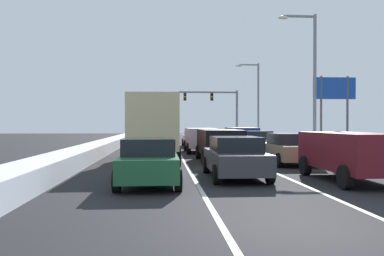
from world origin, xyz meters
TOP-DOWN VIEW (x-y plane):
  - ground_plane at (0.00, 17.35)m, footprint 120.00×120.00m
  - lane_stripe_between_right_lane_and_center_lane at (1.70, 21.69)m, footprint 0.14×47.72m
  - lane_stripe_between_center_lane_and_left_lane at (-1.70, 21.69)m, footprint 0.14×47.72m
  - snow_bank_right_shoulder at (7.00, 21.69)m, footprint 1.43×47.72m
  - snow_bank_left_shoulder at (-7.00, 21.69)m, footprint 1.50×47.72m
  - suv_maroon_right_lane_nearest at (3.60, 6.28)m, footprint 2.16×4.90m
  - sedan_tan_right_lane_second at (3.32, 12.23)m, footprint 2.00×4.50m
  - sedan_gray_right_lane_third at (3.36, 19.16)m, footprint 2.00×4.50m
  - suv_navy_right_lane_fourth at (3.58, 25.32)m, footprint 2.16×4.90m
  - sedan_charcoal_center_lane_nearest at (-0.19, 7.42)m, footprint 2.00×4.50m
  - suv_black_center_lane_second at (0.15, 13.92)m, footprint 2.16×4.90m
  - suv_silver_center_lane_third at (-0.18, 20.63)m, footprint 2.16×4.90m
  - sedan_white_center_lane_fourth at (-0.08, 27.65)m, footprint 2.00×4.50m
  - sedan_green_left_lane_nearest at (-3.27, 6.12)m, footprint 2.00×4.50m
  - box_truck_left_lane_second at (-3.27, 13.71)m, footprint 2.53×7.20m
  - suv_maroon_left_lane_third at (-3.34, 21.91)m, footprint 2.16×4.90m
  - sedan_tan_left_lane_fourth at (-3.31, 27.67)m, footprint 2.00×4.50m
  - traffic_light_gantry at (4.27, 43.37)m, footprint 7.54×0.47m
  - street_lamp_right_near at (7.22, 10.84)m, footprint 2.66×0.36m
  - street_lamp_right_mid at (7.15, 19.52)m, footprint 2.66×0.36m
  - street_lamp_right_far at (7.43, 36.87)m, footprint 2.66×0.36m
  - roadside_sign_right at (9.81, 21.73)m, footprint 3.20×0.16m

SIDE VIEW (x-z plane):
  - ground_plane at x=0.00m, z-range 0.00..0.00m
  - lane_stripe_between_right_lane_and_center_lane at x=1.70m, z-range 0.00..0.01m
  - lane_stripe_between_center_lane_and_left_lane at x=-1.70m, z-range 0.00..0.01m
  - snow_bank_right_shoulder at x=7.00m, z-range 0.00..0.48m
  - snow_bank_left_shoulder at x=-7.00m, z-range 0.00..0.74m
  - sedan_tan_right_lane_second at x=3.32m, z-range 0.01..1.52m
  - sedan_gray_right_lane_third at x=3.36m, z-range 0.01..1.52m
  - sedan_charcoal_center_lane_nearest at x=-0.19m, z-range 0.01..1.52m
  - sedan_white_center_lane_fourth at x=-0.08m, z-range 0.01..1.52m
  - sedan_green_left_lane_nearest at x=-3.27m, z-range 0.01..1.52m
  - sedan_tan_left_lane_fourth at x=-3.31m, z-range 0.01..1.52m
  - suv_maroon_right_lane_nearest at x=3.60m, z-range 0.18..1.85m
  - suv_navy_right_lane_fourth at x=3.58m, z-range 0.18..1.85m
  - suv_black_center_lane_second at x=0.15m, z-range 0.18..1.85m
  - suv_silver_center_lane_third at x=-0.18m, z-range 0.18..1.85m
  - suv_maroon_left_lane_third at x=-3.34m, z-range 0.18..1.85m
  - box_truck_left_lane_second at x=-3.27m, z-range 0.22..3.58m
  - roadside_sign_right at x=9.81m, z-range 1.27..6.77m
  - traffic_light_gantry at x=4.27m, z-range 1.40..7.60m
  - street_lamp_right_near at x=7.22m, z-range 0.81..9.10m
  - street_lamp_right_far at x=7.43m, z-range 0.82..9.47m
  - street_lamp_right_mid at x=7.15m, z-range 0.83..10.21m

